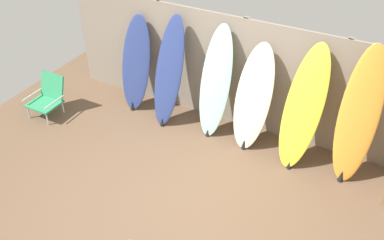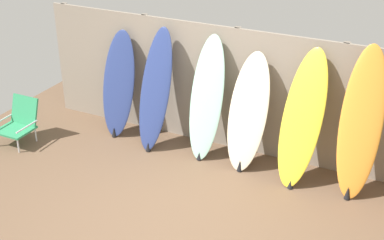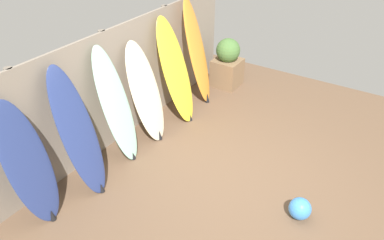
{
  "view_description": "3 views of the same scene",
  "coord_description": "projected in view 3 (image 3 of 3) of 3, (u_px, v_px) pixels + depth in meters",
  "views": [
    {
      "loc": [
        1.98,
        -3.37,
        4.18
      ],
      "look_at": [
        -0.16,
        0.68,
        0.83
      ],
      "focal_mm": 40.0,
      "sensor_mm": 36.0,
      "label": 1
    },
    {
      "loc": [
        2.47,
        -4.44,
        3.89
      ],
      "look_at": [
        -0.01,
        0.67,
        1.03
      ],
      "focal_mm": 50.0,
      "sensor_mm": 36.0,
      "label": 2
    },
    {
      "loc": [
        -3.49,
        -1.7,
        3.54
      ],
      "look_at": [
        -0.23,
        0.41,
        1.04
      ],
      "focal_mm": 35.0,
      "sensor_mm": 36.0,
      "label": 3
    }
  ],
  "objects": [
    {
      "name": "surfboard_navy_0",
      "position": [
        28.0,
        165.0,
        4.29
      ],
      "size": [
        0.53,
        0.49,
        1.58
      ],
      "color": "navy",
      "rests_on": "ground"
    },
    {
      "name": "surfboard_yellow_4",
      "position": [
        176.0,
        71.0,
        6.18
      ],
      "size": [
        0.61,
        0.74,
        1.75
      ],
      "color": "yellow",
      "rests_on": "ground"
    },
    {
      "name": "surfboard_cream_3",
      "position": [
        146.0,
        94.0,
        5.73
      ],
      "size": [
        0.58,
        0.58,
        1.58
      ],
      "color": "beige",
      "rests_on": "ground"
    },
    {
      "name": "surfboard_navy_1",
      "position": [
        78.0,
        133.0,
        4.69
      ],
      "size": [
        0.52,
        0.65,
        1.73
      ],
      "color": "navy",
      "rests_on": "ground"
    },
    {
      "name": "surfboard_seafoam_2",
      "position": [
        116.0,
        107.0,
        5.27
      ],
      "size": [
        0.48,
        0.54,
        1.71
      ],
      "color": "#9ED6BC",
      "rests_on": "ground"
    },
    {
      "name": "fence_back",
      "position": [
        111.0,
        89.0,
        5.59
      ],
      "size": [
        6.08,
        0.11,
        1.8
      ],
      "color": "gray",
      "rests_on": "ground"
    },
    {
      "name": "planter_box",
      "position": [
        227.0,
        64.0,
        7.4
      ],
      "size": [
        0.52,
        0.52,
        0.98
      ],
      "color": "#846647",
      "rests_on": "ground"
    },
    {
      "name": "ground",
      "position": [
        226.0,
        184.0,
        5.16
      ],
      "size": [
        7.68,
        7.68,
        0.0
      ],
      "primitive_type": "plane",
      "color": "brown"
    },
    {
      "name": "surfboard_orange_5",
      "position": [
        197.0,
        53.0,
        6.65
      ],
      "size": [
        0.55,
        0.59,
        1.9
      ],
      "color": "orange",
      "rests_on": "ground"
    },
    {
      "name": "beach_ball",
      "position": [
        300.0,
        209.0,
        4.59
      ],
      "size": [
        0.28,
        0.28,
        0.28
      ],
      "primitive_type": "sphere",
      "color": "#3F8CE5",
      "rests_on": "ground"
    }
  ]
}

